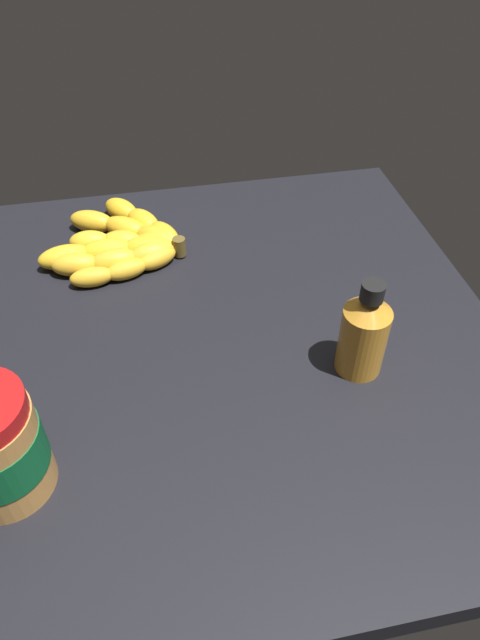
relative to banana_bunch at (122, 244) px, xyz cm
name	(u,v)px	position (x,y,z in cm)	size (l,w,h in cm)	color
ground_plane	(226,342)	(-21.10, -12.75, -3.53)	(78.48, 74.59, 3.51)	black
banana_bunch	(122,244)	(0.00, 0.00, 0.00)	(22.28, 22.91, 3.69)	gold
honey_bottle	(364,333)	(-30.19, -28.26, 4.23)	(5.89, 5.89, 13.68)	orange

